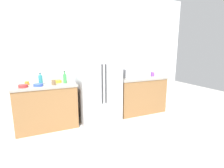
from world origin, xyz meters
TOP-DOWN VIEW (x-y plane):
  - ground_plane at (0.00, 0.00)m, footprint 11.12×11.12m
  - kitchen_back_panel at (0.00, 1.79)m, footprint 5.56×0.10m
  - counter_left at (-1.00, 1.43)m, footprint 1.22×0.62m
  - counter_right at (1.30, 1.43)m, footprint 1.29×0.62m
  - refrigerator at (0.13, 1.38)m, footprint 0.91×0.71m
  - toaster at (1.01, 1.49)m, footprint 0.27×0.16m
  - rice_cooker at (1.50, 1.47)m, footprint 0.24×0.24m
  - bottle_a at (-0.60, 1.45)m, footprint 0.07×0.07m
  - bottle_b at (-1.07, 1.49)m, footprint 0.08×0.08m
  - cup_a at (1.06, 1.29)m, footprint 0.09×0.09m
  - cup_b at (-1.33, 1.55)m, footprint 0.09×0.09m
  - cup_c at (1.72, 1.49)m, footprint 0.09×0.09m
  - cup_d at (-0.84, 1.34)m, footprint 0.08×0.08m
  - bowl_a at (-0.74, 1.56)m, footprint 0.17×0.17m
  - bowl_b at (-1.13, 1.33)m, footprint 0.18×0.18m
  - bowl_c at (-1.39, 1.32)m, footprint 0.16×0.16m

SIDE VIEW (x-z plane):
  - ground_plane at x=0.00m, z-range 0.00..0.00m
  - counter_right at x=1.30m, z-range 0.00..0.93m
  - counter_left at x=-1.00m, z-range 0.00..0.93m
  - refrigerator at x=0.13m, z-range 0.00..1.85m
  - bowl_b at x=-1.13m, z-range 0.93..0.98m
  - bowl_c at x=-1.39m, z-range 0.93..0.98m
  - bowl_a at x=-0.74m, z-range 0.93..0.99m
  - cup_b at x=-1.33m, z-range 0.93..1.00m
  - cup_a at x=1.06m, z-range 0.93..1.03m
  - cup_c at x=1.72m, z-range 0.93..1.03m
  - cup_d at x=-0.84m, z-range 0.93..1.03m
  - bottle_b at x=-1.07m, z-range 0.91..1.15m
  - bottle_a at x=-0.60m, z-range 0.90..1.16m
  - toaster at x=1.01m, z-range 0.93..1.14m
  - rice_cooker at x=1.50m, z-range 0.92..1.25m
  - kitchen_back_panel at x=0.00m, z-range 0.00..2.98m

